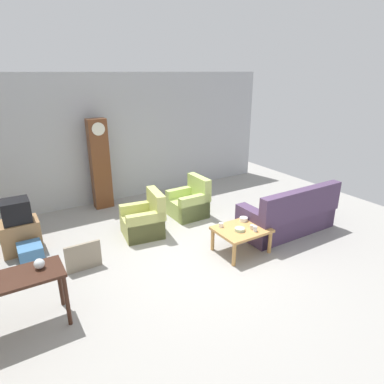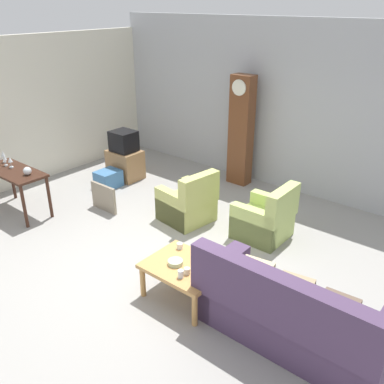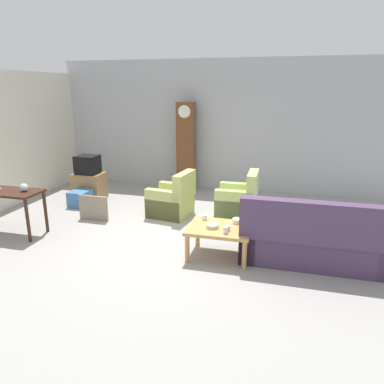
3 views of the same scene
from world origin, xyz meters
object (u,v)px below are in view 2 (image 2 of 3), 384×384
at_px(grandfather_clock, 241,131).
at_px(glass_dome_cloche, 27,171).
at_px(console_table_dark, 15,177).
at_px(bowl_shallow_green, 175,262).
at_px(tv_stand_cabinet, 125,164).
at_px(tv_crt, 124,141).
at_px(cup_cream_tall, 187,271).
at_px(armchair_olive_far, 265,220).
at_px(wine_glass_mid, 5,159).
at_px(couch_floral, 289,316).
at_px(wine_glass_tall, 3,155).
at_px(coffee_table_wood, 185,270).
at_px(cup_blue_rimmed, 181,274).
at_px(framed_picture_leaning, 104,198).
at_px(storage_box_blue, 108,179).
at_px(armchair_olive_near, 188,204).
at_px(wine_glass_short, 10,161).
at_px(cup_white_porcelain, 180,246).
at_px(bowl_white_stacked, 211,261).

relative_size(grandfather_clock, glass_dome_cloche, 15.98).
bearing_deg(console_table_dark, bowl_shallow_green, 0.01).
bearing_deg(tv_stand_cabinet, tv_crt, 0.00).
xyz_separation_m(glass_dome_cloche, cup_cream_tall, (3.56, -0.11, -0.35)).
relative_size(console_table_dark, glass_dome_cloche, 9.48).
xyz_separation_m(armchair_olive_far, wine_glass_mid, (-4.12, -1.96, 0.62)).
relative_size(couch_floral, grandfather_clock, 0.96).
bearing_deg(glass_dome_cloche, wine_glass_tall, 176.53).
distance_m(tv_crt, wine_glass_mid, 2.32).
distance_m(coffee_table_wood, cup_blue_rimmed, 0.28).
height_order(coffee_table_wood, framed_picture_leaning, framed_picture_leaning).
bearing_deg(grandfather_clock, storage_box_blue, -135.50).
height_order(armchair_olive_near, wine_glass_short, wine_glass_short).
height_order(tv_stand_cabinet, cup_white_porcelain, tv_stand_cabinet).
bearing_deg(grandfather_clock, armchair_olive_far, -45.98).
bearing_deg(glass_dome_cloche, cup_white_porcelain, 4.78).
relative_size(cup_cream_tall, bowl_shallow_green, 0.42).
xyz_separation_m(tv_stand_cabinet, storage_box_blue, (0.09, -0.55, -0.13)).
height_order(cup_blue_rimmed, cup_cream_tall, cup_blue_rimmed).
distance_m(couch_floral, grandfather_clock, 4.54).
bearing_deg(storage_box_blue, cup_white_porcelain, -24.23).
bearing_deg(wine_glass_tall, wine_glass_short, -9.64).
distance_m(framed_picture_leaning, storage_box_blue, 1.04).
bearing_deg(glass_dome_cloche, armchair_olive_near, 36.58).
relative_size(storage_box_blue, bowl_shallow_green, 2.47).
xyz_separation_m(tv_crt, bowl_white_stacked, (3.75, -1.97, -0.30)).
distance_m(cup_cream_tall, bowl_white_stacked, 0.37).
bearing_deg(cup_blue_rimmed, wine_glass_short, 177.17).
bearing_deg(framed_picture_leaning, armchair_olive_near, 24.98).
bearing_deg(cup_white_porcelain, armchair_olive_near, 125.98).
bearing_deg(grandfather_clock, tv_stand_cabinet, -146.39).
bearing_deg(console_table_dark, cup_blue_rimmed, -2.35).
xyz_separation_m(tv_stand_cabinet, cup_blue_rimmed, (3.64, -2.43, 0.23)).
bearing_deg(wine_glass_short, armchair_olive_near, 31.05).
height_order(framed_picture_leaning, cup_white_porcelain, cup_white_porcelain).
distance_m(glass_dome_cloche, wine_glass_short, 0.52).
bearing_deg(cup_cream_tall, armchair_olive_near, 129.42).
distance_m(cup_blue_rimmed, wine_glass_tall, 4.43).
bearing_deg(bowl_shallow_green, framed_picture_leaning, 159.08).
bearing_deg(tv_crt, armchair_olive_far, -4.53).
bearing_deg(wine_glass_tall, bowl_white_stacked, 2.48).
distance_m(tv_crt, bowl_white_stacked, 4.25).
xyz_separation_m(armchair_olive_far, bowl_shallow_green, (-0.13, -1.99, 0.20)).
xyz_separation_m(couch_floral, framed_picture_leaning, (-4.06, 0.81, -0.11)).
distance_m(armchair_olive_far, bowl_white_stacked, 1.72).
distance_m(bowl_shallow_green, wine_glass_mid, 4.01).
bearing_deg(bowl_shallow_green, tv_stand_cabinet, 146.39).
xyz_separation_m(couch_floral, cup_white_porcelain, (-1.67, 0.13, 0.16)).
distance_m(framed_picture_leaning, wine_glass_short, 1.71).
distance_m(coffee_table_wood, bowl_white_stacked, 0.35).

